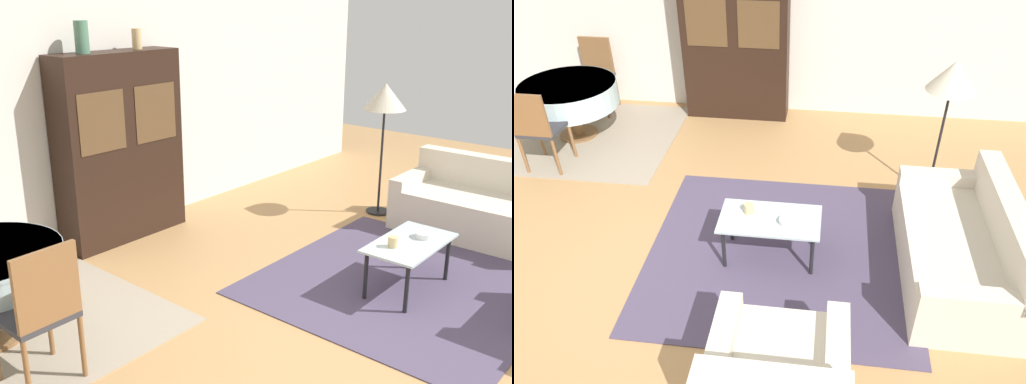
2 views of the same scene
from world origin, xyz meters
The scene contains 14 objects.
ground_plane centered at (0.00, 0.00, 0.00)m, with size 14.00×14.00×0.00m, color tan.
wall_back centered at (0.00, 3.63, 1.35)m, with size 10.00×0.06×2.70m.
area_rug centered at (1.25, 0.52, 0.01)m, with size 2.50×2.34×0.01m.
dining_rug centered at (-1.60, 2.44, 0.01)m, with size 2.45×2.01×0.01m.
couch centered at (2.86, 0.44, 0.29)m, with size 0.91×1.76×0.80m.
armchair centered at (1.38, -1.05, 0.29)m, with size 0.93×0.90×0.78m.
coffee_table centered at (1.15, 0.45, 0.40)m, with size 0.91×0.50×0.45m.
display_cabinet centered at (0.34, 3.38, 0.99)m, with size 1.39×0.41×1.97m.
dining_table centered at (-1.66, 2.47, 0.58)m, with size 1.20×1.20×0.72m.
dining_chair_near centered at (-1.66, 1.64, 0.58)m, with size 0.44×0.44×1.00m.
dining_chair_far centered at (-1.66, 3.29, 0.58)m, with size 0.44×0.44×1.00m.
floor_lamp centered at (2.76, 1.65, 1.35)m, with size 0.49×0.49×1.55m.
cup centered at (0.95, 0.51, 0.51)m, with size 0.09×0.09×0.09m.
bowl centered at (1.32, 0.40, 0.48)m, with size 0.16×0.16×0.05m.
Camera 2 is at (1.58, -3.01, 3.26)m, focal length 35.00 mm.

